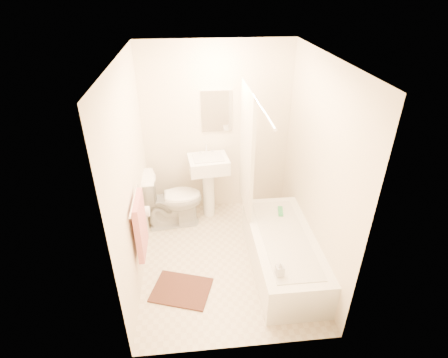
{
  "coord_description": "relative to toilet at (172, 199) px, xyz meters",
  "views": [
    {
      "loc": [
        -0.36,
        -3.23,
        3.03
      ],
      "look_at": [
        0.0,
        0.25,
        1.0
      ],
      "focal_mm": 28.0,
      "sensor_mm": 36.0,
      "label": 1
    }
  ],
  "objects": [
    {
      "name": "floor",
      "position": [
        0.65,
        -0.8,
        -0.4
      ],
      "size": [
        2.4,
        2.4,
        0.0
      ],
      "primitive_type": "plane",
      "color": "beige",
      "rests_on": "ground"
    },
    {
      "name": "ceiling",
      "position": [
        0.65,
        -0.8,
        2.0
      ],
      "size": [
        2.4,
        2.4,
        0.0
      ],
      "primitive_type": "plane",
      "color": "white",
      "rests_on": "ground"
    },
    {
      "name": "wall_back",
      "position": [
        0.65,
        0.4,
        0.8
      ],
      "size": [
        2.0,
        0.02,
        2.4
      ],
      "primitive_type": "cube",
      "color": "beige",
      "rests_on": "ground"
    },
    {
      "name": "wall_left",
      "position": [
        -0.35,
        -0.8,
        0.8
      ],
      "size": [
        0.02,
        2.4,
        2.4
      ],
      "primitive_type": "cube",
      "color": "beige",
      "rests_on": "ground"
    },
    {
      "name": "wall_right",
      "position": [
        1.65,
        -0.8,
        0.8
      ],
      "size": [
        0.02,
        2.4,
        2.4
      ],
      "primitive_type": "cube",
      "color": "beige",
      "rests_on": "ground"
    },
    {
      "name": "mirror",
      "position": [
        0.65,
        0.38,
        1.1
      ],
      "size": [
        0.4,
        0.03,
        0.55
      ],
      "primitive_type": "cube",
      "color": "white",
      "rests_on": "wall_back"
    },
    {
      "name": "curtain_rod",
      "position": [
        0.95,
        -0.7,
        1.6
      ],
      "size": [
        0.03,
        1.7,
        0.03
      ],
      "primitive_type": "cylinder",
      "rotation": [
        1.57,
        0.0,
        0.0
      ],
      "color": "silver",
      "rests_on": "wall_back"
    },
    {
      "name": "shower_curtain",
      "position": [
        0.95,
        -0.3,
        0.82
      ],
      "size": [
        0.04,
        0.8,
        1.55
      ],
      "primitive_type": "cube",
      "color": "silver",
      "rests_on": "curtain_rod"
    },
    {
      "name": "towel_bar",
      "position": [
        -0.31,
        -1.05,
        0.7
      ],
      "size": [
        0.02,
        0.6,
        0.02
      ],
      "primitive_type": "cylinder",
      "rotation": [
        1.57,
        0.0,
        0.0
      ],
      "color": "silver",
      "rests_on": "wall_left"
    },
    {
      "name": "towel",
      "position": [
        -0.28,
        -1.05,
        0.38
      ],
      "size": [
        0.06,
        0.45,
        0.66
      ],
      "primitive_type": "cube",
      "color": "#CC7266",
      "rests_on": "towel_bar"
    },
    {
      "name": "toilet_paper",
      "position": [
        -0.28,
        -0.68,
        0.3
      ],
      "size": [
        0.11,
        0.12,
        0.12
      ],
      "primitive_type": "cylinder",
      "rotation": [
        0.0,
        1.57,
        0.0
      ],
      "color": "white",
      "rests_on": "wall_left"
    },
    {
      "name": "toilet",
      "position": [
        0.0,
        0.0,
        0.0
      ],
      "size": [
        0.86,
        0.54,
        0.81
      ],
      "primitive_type": "imported",
      "rotation": [
        0.0,
        0.0,
        1.67
      ],
      "color": "white",
      "rests_on": "floor"
    },
    {
      "name": "sink",
      "position": [
        0.51,
        0.15,
        0.11
      ],
      "size": [
        0.56,
        0.47,
        1.03
      ],
      "primitive_type": null,
      "rotation": [
        0.0,
        0.0,
        0.1
      ],
      "color": "white",
      "rests_on": "floor"
    },
    {
      "name": "bathtub",
      "position": [
        1.3,
        -1.0,
        -0.18
      ],
      "size": [
        0.71,
        1.61,
        0.45
      ],
      "primitive_type": null,
      "color": "white",
      "rests_on": "floor"
    },
    {
      "name": "bath_mat",
      "position": [
        0.1,
        -1.26,
        -0.39
      ],
      "size": [
        0.74,
        0.64,
        0.02
      ],
      "primitive_type": "cube",
      "rotation": [
        0.0,
        0.0,
        -0.32
      ],
      "color": "#56311F",
      "rests_on": "floor"
    },
    {
      "name": "soap_bottle",
      "position": [
        1.1,
        -1.58,
        0.14
      ],
      "size": [
        0.09,
        0.09,
        0.17
      ],
      "primitive_type": "imported",
      "rotation": [
        0.0,
        0.0,
        0.11
      ],
      "color": "white",
      "rests_on": "bathtub"
    },
    {
      "name": "scrub_brush",
      "position": [
        1.37,
        -0.53,
        0.07
      ],
      "size": [
        0.09,
        0.2,
        0.04
      ],
      "primitive_type": "cube",
      "rotation": [
        0.0,
        0.0,
        -0.19
      ],
      "color": "green",
      "rests_on": "bathtub"
    }
  ]
}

